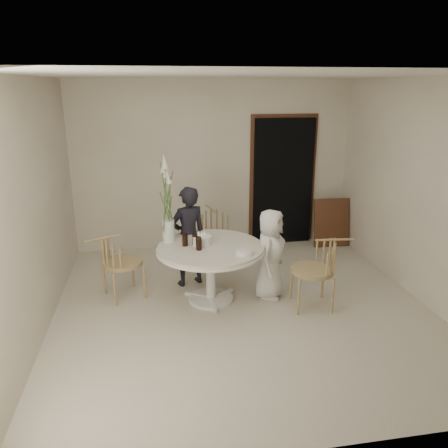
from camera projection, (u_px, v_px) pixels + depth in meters
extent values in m
plane|color=beige|center=(242.00, 307.00, 5.36)|extent=(4.50, 4.50, 0.00)
plane|color=silver|center=(245.00, 75.00, 4.54)|extent=(4.50, 4.50, 0.00)
plane|color=beige|center=(214.00, 166.00, 7.06)|extent=(4.50, 0.00, 4.50)
plane|color=beige|center=(317.00, 287.00, 2.84)|extent=(4.50, 0.00, 4.50)
plane|color=beige|center=(35.00, 210.00, 4.59)|extent=(0.00, 4.50, 4.50)
plane|color=beige|center=(424.00, 193.00, 5.31)|extent=(0.00, 4.50, 4.50)
cube|color=black|center=(283.00, 182.00, 7.28)|extent=(1.00, 0.10, 2.10)
cube|color=brown|center=(282.00, 178.00, 7.30)|extent=(1.12, 0.03, 2.22)
cylinder|color=white|center=(211.00, 298.00, 5.54)|extent=(0.56, 0.56, 0.04)
cylinder|color=white|center=(211.00, 275.00, 5.44)|extent=(0.12, 0.12, 0.65)
cylinder|color=white|center=(211.00, 249.00, 5.33)|extent=(1.33, 1.33, 0.03)
cylinder|color=beige|center=(211.00, 248.00, 5.33)|extent=(1.30, 1.30, 0.04)
cube|color=brown|center=(332.00, 223.00, 7.30)|extent=(0.61, 0.19, 0.80)
cylinder|color=tan|center=(210.00, 260.00, 6.23)|extent=(0.03, 0.03, 0.45)
cylinder|color=tan|center=(235.00, 256.00, 6.37)|extent=(0.03, 0.03, 0.45)
cylinder|color=tan|center=(200.00, 251.00, 6.57)|extent=(0.03, 0.03, 0.45)
cylinder|color=tan|center=(224.00, 247.00, 6.72)|extent=(0.03, 0.03, 0.45)
cylinder|color=tan|center=(217.00, 238.00, 6.40)|extent=(0.49, 0.49, 0.05)
cylinder|color=tan|center=(291.00, 282.00, 5.50)|extent=(0.03, 0.03, 0.46)
cylinder|color=tan|center=(299.00, 297.00, 5.11)|extent=(0.03, 0.03, 0.46)
cylinder|color=tan|center=(323.00, 281.00, 5.53)|extent=(0.03, 0.03, 0.46)
cylinder|color=tan|center=(333.00, 296.00, 5.14)|extent=(0.03, 0.03, 0.46)
cylinder|color=tan|center=(312.00, 270.00, 5.24)|extent=(0.51, 0.51, 0.05)
cylinder|color=tan|center=(145.00, 282.00, 5.52)|extent=(0.03, 0.03, 0.44)
cylinder|color=tan|center=(133.00, 272.00, 5.84)|extent=(0.03, 0.03, 0.44)
cylinder|color=tan|center=(114.00, 290.00, 5.32)|extent=(0.03, 0.03, 0.44)
cylinder|color=tan|center=(104.00, 278.00, 5.64)|extent=(0.03, 0.03, 0.44)
cylinder|color=tan|center=(123.00, 263.00, 5.51)|extent=(0.49, 0.49, 0.05)
imported|color=black|center=(188.00, 237.00, 5.80)|extent=(0.58, 0.48, 1.36)
imported|color=silver|center=(270.00, 254.00, 5.47)|extent=(0.60, 0.68, 1.16)
cylinder|color=white|center=(202.00, 240.00, 5.35)|extent=(0.23, 0.23, 0.11)
cylinder|color=beige|center=(202.00, 234.00, 5.33)|extent=(0.01, 0.01, 0.05)
cylinder|color=beige|center=(204.00, 233.00, 5.36)|extent=(0.01, 0.01, 0.05)
cylinder|color=beige|center=(199.00, 234.00, 5.34)|extent=(0.01, 0.01, 0.05)
cylinder|color=black|center=(199.00, 244.00, 5.17)|extent=(0.09, 0.09, 0.15)
cylinder|color=black|center=(198.00, 243.00, 5.22)|extent=(0.07, 0.07, 0.15)
cylinder|color=black|center=(185.00, 240.00, 5.30)|extent=(0.09, 0.09, 0.15)
cylinder|color=black|center=(195.00, 239.00, 5.34)|extent=(0.09, 0.09, 0.14)
cylinder|color=white|center=(245.00, 252.00, 5.05)|extent=(0.24, 0.24, 0.05)
cylinder|color=silver|center=(169.00, 231.00, 5.43)|extent=(0.15, 0.15, 0.28)
cylinder|color=#41692D|center=(170.00, 204.00, 5.34)|extent=(0.01, 0.01, 0.70)
cone|color=beige|center=(169.00, 175.00, 5.23)|extent=(0.07, 0.07, 0.18)
cylinder|color=#41692D|center=(167.00, 201.00, 5.34)|extent=(0.01, 0.01, 0.76)
cone|color=beige|center=(166.00, 170.00, 5.23)|extent=(0.07, 0.07, 0.18)
cylinder|color=#41692D|center=(165.00, 199.00, 5.31)|extent=(0.01, 0.01, 0.82)
cone|color=beige|center=(164.00, 166.00, 5.19)|extent=(0.07, 0.07, 0.18)
cylinder|color=#41692D|center=(166.00, 197.00, 5.27)|extent=(0.01, 0.01, 0.88)
cone|color=beige|center=(164.00, 161.00, 5.14)|extent=(0.07, 0.07, 0.18)
cylinder|color=#41692D|center=(169.00, 204.00, 5.30)|extent=(0.01, 0.01, 0.70)
cone|color=beige|center=(168.00, 176.00, 5.20)|extent=(0.07, 0.07, 0.18)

